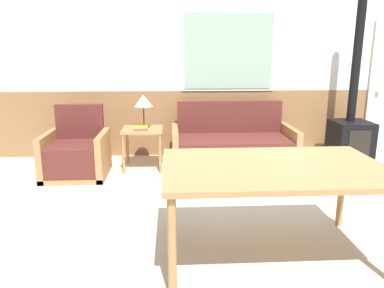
% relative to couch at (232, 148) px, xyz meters
% --- Properties ---
extents(ground_plane, '(16.00, 16.00, 0.00)m').
position_rel_couch_xyz_m(ground_plane, '(0.01, -2.00, -0.26)').
color(ground_plane, beige).
extents(wall_back, '(7.20, 0.09, 2.70)m').
position_rel_couch_xyz_m(wall_back, '(0.01, 0.62, 1.10)').
color(wall_back, '#996B42').
rests_on(wall_back, ground_plane).
extents(couch, '(1.73, 0.85, 0.89)m').
position_rel_couch_xyz_m(couch, '(0.00, 0.00, 0.00)').
color(couch, '#B27F4C').
rests_on(couch, ground_plane).
extents(armchair, '(0.80, 0.77, 0.91)m').
position_rel_couch_xyz_m(armchair, '(-2.14, -0.34, 0.01)').
color(armchair, '#B27F4C').
rests_on(armchair, ground_plane).
extents(side_table, '(0.55, 0.55, 0.57)m').
position_rel_couch_xyz_m(side_table, '(-1.28, -0.06, 0.21)').
color(side_table, '#B27F4C').
rests_on(side_table, ground_plane).
extents(table_lamp, '(0.26, 0.26, 0.46)m').
position_rel_couch_xyz_m(table_lamp, '(-1.26, 0.04, 0.66)').
color(table_lamp, '#4C3823').
rests_on(table_lamp, side_table).
extents(book_stack, '(0.18, 0.16, 0.05)m').
position_rel_couch_xyz_m(book_stack, '(-1.29, -0.16, 0.33)').
color(book_stack, '#994C84').
rests_on(book_stack, side_table).
extents(dining_table, '(1.70, 1.09, 0.76)m').
position_rel_couch_xyz_m(dining_table, '(-0.09, -2.48, 0.43)').
color(dining_table, '#B27F4C').
rests_on(dining_table, ground_plane).
extents(wood_stove, '(0.52, 0.56, 2.34)m').
position_rel_couch_xyz_m(wood_stove, '(1.76, 0.05, 0.26)').
color(wood_stove, black).
rests_on(wood_stove, ground_plane).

